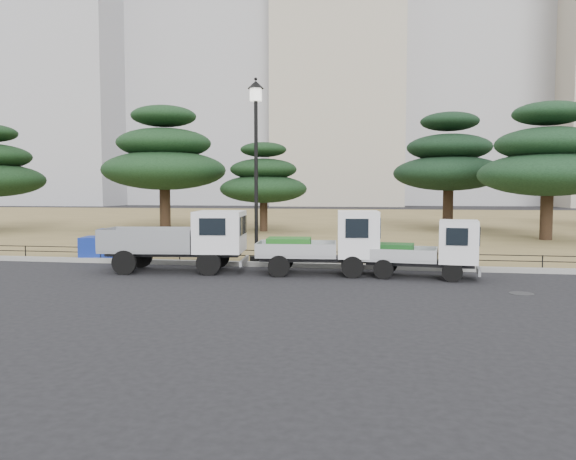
% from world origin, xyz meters
% --- Properties ---
extents(ground, '(220.00, 220.00, 0.00)m').
position_xyz_m(ground, '(0.00, 0.00, 0.00)').
color(ground, black).
extents(lawn, '(120.00, 56.00, 0.15)m').
position_xyz_m(lawn, '(0.00, 30.60, 0.07)').
color(lawn, olive).
rests_on(lawn, ground).
extents(curb, '(120.00, 0.25, 0.16)m').
position_xyz_m(curb, '(0.00, 2.60, 0.08)').
color(curb, gray).
rests_on(curb, ground).
extents(truck_large, '(4.60, 2.24, 1.93)m').
position_xyz_m(truck_large, '(-3.22, 1.04, 1.07)').
color(truck_large, black).
rests_on(truck_large, ground).
extents(truck_kei_front, '(3.82, 1.90, 1.96)m').
position_xyz_m(truck_kei_front, '(1.39, 1.26, 0.97)').
color(truck_kei_front, black).
rests_on(truck_kei_front, ground).
extents(truck_kei_rear, '(3.40, 1.73, 1.71)m').
position_xyz_m(truck_kei_rear, '(4.42, 1.05, 0.85)').
color(truck_kei_rear, black).
rests_on(truck_kei_rear, ground).
extents(street_lamp, '(0.55, 0.55, 6.14)m').
position_xyz_m(street_lamp, '(-1.27, 2.90, 4.30)').
color(street_lamp, black).
rests_on(street_lamp, lawn).
extents(pipe_fence, '(38.00, 0.04, 0.40)m').
position_xyz_m(pipe_fence, '(0.00, 2.75, 0.44)').
color(pipe_fence, black).
rests_on(pipe_fence, lawn).
extents(tarp_pile, '(1.72, 1.38, 1.03)m').
position_xyz_m(tarp_pile, '(-7.12, 3.28, 0.56)').
color(tarp_pile, navy).
rests_on(tarp_pile, lawn).
extents(manhole, '(0.60, 0.60, 0.01)m').
position_xyz_m(manhole, '(6.50, -1.20, 0.01)').
color(manhole, '#2D2D30').
rests_on(manhole, ground).
extents(pine_west_near, '(7.80, 7.80, 7.80)m').
position_xyz_m(pine_west_near, '(-10.84, 18.14, 4.65)').
color(pine_west_near, black).
rests_on(pine_west_near, lawn).
extents(pine_center_left, '(5.21, 5.21, 5.30)m').
position_xyz_m(pine_center_left, '(-4.09, 16.87, 3.21)').
color(pine_center_left, black).
rests_on(pine_center_left, lawn).
extents(pine_center_right, '(6.93, 6.93, 7.36)m').
position_xyz_m(pine_center_right, '(7.00, 21.03, 4.41)').
color(pine_center_right, black).
rests_on(pine_center_right, lawn).
extents(pine_east_near, '(6.69, 6.69, 6.75)m').
position_xyz_m(pine_east_near, '(10.93, 13.55, 4.05)').
color(pine_east_near, black).
rests_on(pine_east_near, lawn).
extents(tower_far_west, '(24.00, 20.00, 65.00)m').
position_xyz_m(tower_far_west, '(-55.00, 80.00, 32.50)').
color(tower_far_west, '#A0A0A5').
rests_on(tower_far_west, ground).
extents(tower_center_left, '(22.00, 20.00, 55.00)m').
position_xyz_m(tower_center_left, '(-5.00, 85.00, 27.50)').
color(tower_center_left, '#AAA08C').
rests_on(tower_center_left, ground).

